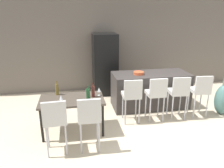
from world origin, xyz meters
The scene contains 18 objects.
ground_plane centered at (0.00, 0.00, 0.00)m, with size 10.00×10.00×0.00m, color beige.
back_wall centered at (0.00, 2.61, 1.45)m, with size 10.00×0.12×2.90m, color #665B51.
kitchen_island centered at (0.22, 0.94, 0.46)m, with size 1.99×0.84×0.92m, color #383330.
bar_chair_left centered at (-0.51, 0.14, 0.70)m, with size 0.42×0.42×1.05m.
bar_chair_middle centered at (0.07, 0.14, 0.70)m, with size 0.41×0.41×1.05m.
bar_chair_right centered at (0.62, 0.14, 0.70)m, with size 0.43×0.43×1.05m.
bar_chair_far centered at (1.18, 0.14, 0.70)m, with size 0.43×0.43×1.05m.
dining_table centered at (-1.83, -0.02, 0.66)m, with size 1.31×0.77×0.74m.
dining_chair_near centered at (-2.12, -0.77, 0.70)m, with size 0.42×0.42×1.05m.
dining_chair_far centered at (-1.53, -0.77, 0.70)m, with size 0.41×0.41×1.05m.
wine_bottle_inner centered at (-2.13, 0.28, 0.86)m, with size 0.07×0.07×0.31m.
wine_bottle_right centered at (-1.49, -0.13, 0.86)m, with size 0.08×0.08×0.30m.
wine_bottle_far centered at (-1.38, 0.01, 0.87)m, with size 0.07×0.07×0.31m.
wine_glass_left centered at (-2.02, -0.23, 0.86)m, with size 0.07×0.07×0.17m.
wine_glass_middle centered at (-1.25, 0.07, 0.86)m, with size 0.07×0.07×0.17m.
refrigerator centered at (-0.80, 2.17, 0.92)m, with size 0.72×0.68×1.84m, color black.
fruit_bowl centered at (-0.12, 0.90, 0.96)m, with size 0.27×0.27×0.07m, color #C6512D.
floor_vase centered at (1.82, 0.15, 0.39)m, with size 0.39×0.39×0.98m.
Camera 1 is at (-1.76, -4.24, 2.43)m, focal length 34.87 mm.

